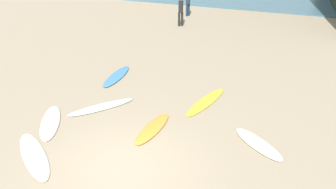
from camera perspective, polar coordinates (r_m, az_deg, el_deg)
The scene contains 10 objects.
ground_plane at distance 9.73m, azimuth -7.34°, elevation -11.44°, with size 120.00×120.00×0.00m, color tan.
surfboard_0 at distance 12.80m, azimuth 6.10°, elevation -1.15°, with size 0.50×2.58×0.07m, color yellow.
surfboard_1 at distance 10.78m, azimuth 14.28°, elevation -7.64°, with size 0.57×1.93×0.09m, color #E9E6C4.
surfboard_2 at distance 11.16m, azimuth -2.49°, elevation -5.45°, with size 0.52×2.03×0.08m, color #F7A137.
surfboard_3 at distance 14.91m, azimuth -8.26°, elevation 2.93°, with size 0.53×2.28×0.09m, color #478FD1.
surfboard_4 at distance 10.67m, azimuth -20.72°, elevation -9.16°, with size 0.60×2.55×0.06m, color white.
surfboard_5 at distance 12.10m, azimuth -18.39°, elevation -4.25°, with size 0.59×2.26×0.07m, color silver.
surfboard_6 at distance 12.58m, azimuth -10.72°, elevation -1.99°, with size 0.50×2.41×0.08m, color silver.
beachgoer_near at distance 24.34m, azimuth 3.23°, elevation 14.68°, with size 0.37×0.37×1.71m.
beachgoer_mid at distance 21.89m, azimuth 2.06°, elevation 13.42°, with size 0.40×0.40×1.74m.
Camera 1 is at (3.86, -6.65, 5.96)m, focal length 37.94 mm.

